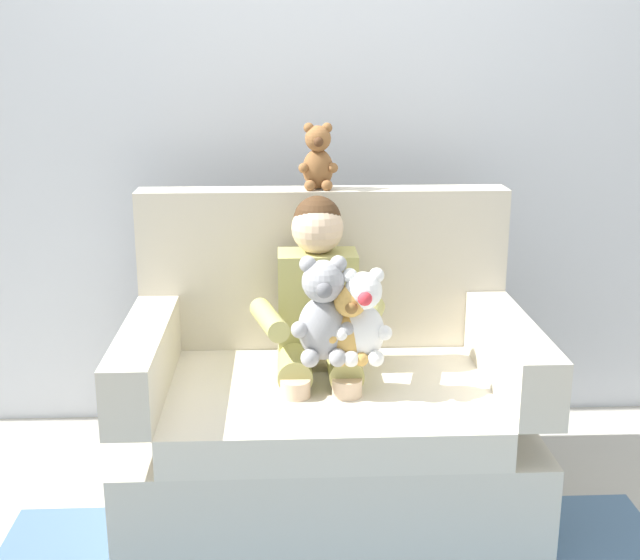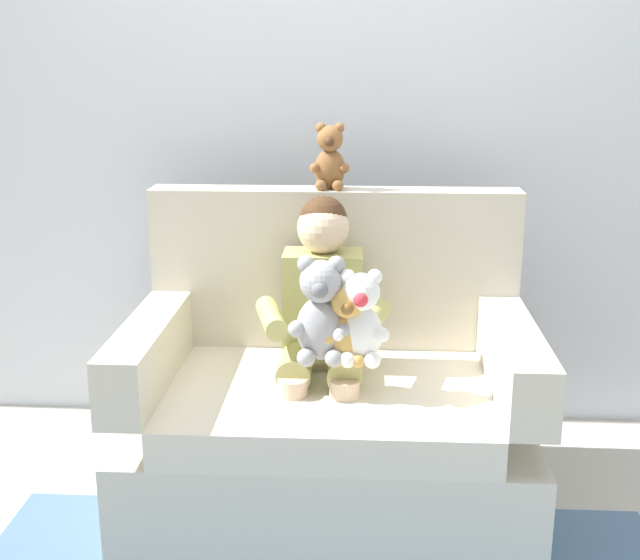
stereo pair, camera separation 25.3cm
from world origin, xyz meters
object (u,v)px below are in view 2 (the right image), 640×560
(armchair, at_px, (330,406))
(plush_brown_on_backrest, at_px, (330,159))
(plush_honey, at_px, (348,326))
(plush_white, at_px, (360,320))
(seated_child, at_px, (322,312))
(plush_grey, at_px, (321,313))

(armchair, relative_size, plush_brown_on_backrest, 5.63)
(plush_honey, xyz_separation_m, plush_white, (0.04, 0.00, 0.02))
(armchair, xyz_separation_m, plush_white, (0.10, -0.17, 0.36))
(plush_honey, distance_m, plush_brown_on_backrest, 0.65)
(plush_honey, bearing_deg, armchair, 118.12)
(seated_child, xyz_separation_m, plush_grey, (0.01, -0.17, 0.05))
(plush_white, bearing_deg, plush_grey, 175.34)
(plush_grey, distance_m, plush_brown_on_backrest, 0.61)
(plush_grey, bearing_deg, plush_honey, -2.51)
(plush_honey, xyz_separation_m, plush_brown_on_backrest, (-0.08, 0.47, 0.44))
(seated_child, distance_m, plush_honey, 0.21)
(plush_grey, xyz_separation_m, plush_white, (0.12, -0.01, -0.02))
(plush_white, xyz_separation_m, plush_brown_on_backrest, (-0.12, 0.47, 0.43))
(armchair, relative_size, seated_child, 1.57)
(plush_honey, bearing_deg, plush_brown_on_backrest, 108.39)
(plush_brown_on_backrest, bearing_deg, plush_white, -59.40)
(plush_brown_on_backrest, bearing_deg, armchair, -69.93)
(armchair, relative_size, plush_honey, 5.05)
(seated_child, xyz_separation_m, plush_honey, (0.09, -0.18, 0.02))
(plush_grey, relative_size, plush_honey, 1.30)
(armchair, bearing_deg, seated_child, 155.71)
(plush_white, bearing_deg, seated_child, 124.41)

